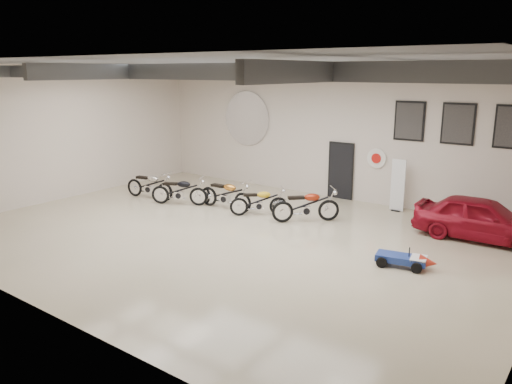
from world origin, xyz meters
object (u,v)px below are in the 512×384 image
Objects in this scene: motorcycle_yellow at (259,201)px; vintage_car at (481,219)px; motorcycle_silver at (149,184)px; motorcycle_black at (179,190)px; go_kart at (407,257)px; motorcycle_red at (306,205)px; motorcycle_gold at (225,194)px; banner_stand at (398,185)px.

motorcycle_yellow is 6.87m from vintage_car.
motorcycle_black is at bearing -8.15° from motorcycle_silver.
motorcycle_black is 0.56× the size of vintage_car.
motorcycle_yellow is at bearing -1.07° from motorcycle_silver.
vintage_car reaches higher than go_kart.
motorcycle_red is at bearing -14.53° from motorcycle_black.
motorcycle_gold is at bearing -7.65° from motorcycle_black.
motorcycle_silver is 10.43m from go_kart.
motorcycle_yellow is at bearing 146.95° from motorcycle_red.
motorcycle_silver reaches higher than motorcycle_black.
motorcycle_red is at bearing 144.33° from go_kart.
banner_stand is 0.87× the size of motorcycle_silver.
banner_stand is 3.55m from motorcycle_red.
motorcycle_yellow is (4.72, 0.63, -0.05)m from motorcycle_silver.
motorcycle_yellow is 1.68m from motorcycle_red.
vintage_car is at bearing 62.85° from go_kart.
banner_stand is 9.16m from motorcycle_silver.
motorcycle_silver is at bearing 100.17° from vintage_car.
motorcycle_gold is at bearing -142.06° from banner_stand.
motorcycle_red is 4.43m from go_kart.
banner_stand is 3.44m from vintage_car.
go_kart is at bearing -13.57° from motorcycle_gold.
motorcycle_black is 1.08× the size of motorcycle_yellow.
banner_stand is at bearing 2.01° from motorcycle_yellow.
motorcycle_yellow is (1.42, 0.06, -0.06)m from motorcycle_gold.
motorcycle_gold is at bearing 157.27° from go_kart.
motorcycle_black is at bearing 150.27° from motorcycle_yellow.
vintage_car is (3.08, -1.50, -0.29)m from banner_stand.
banner_stand is 5.30m from go_kart.
vintage_car is at bearing -25.70° from motorcycle_yellow.
motorcycle_silver is 1.02× the size of motorcycle_black.
vintage_car is (9.78, 2.40, 0.10)m from motorcycle_black.
motorcycle_black is 4.89m from motorcycle_red.
motorcycle_red is 1.45× the size of go_kart.
motorcycle_gold reaches higher than motorcycle_yellow.
motorcycle_silver is 0.98× the size of motorcycle_gold.
motorcycle_yellow is (3.15, 0.61, -0.04)m from motorcycle_black.
motorcycle_red reaches higher than go_kart.
go_kart is (5.67, -1.53, -0.23)m from motorcycle_yellow.
motorcycle_gold is 0.99× the size of motorcycle_red.
vintage_car is at bearing 11.08° from motorcycle_gold.
motorcycle_silver is 1.10× the size of motorcycle_yellow.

